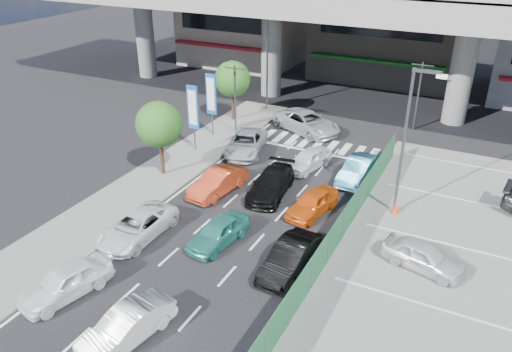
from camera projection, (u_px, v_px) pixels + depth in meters
The scene contains 29 objects.
ground at pixel (229, 234), 25.42m from camera, with size 120.00×120.00×0.00m, color black.
parking_lot at pixel (462, 272), 22.59m from camera, with size 12.00×28.00×0.06m, color slate.
sidewalk_left at pixel (163, 174), 31.39m from camera, with size 4.00×30.00×0.12m, color slate.
fence_run at pixel (336, 236), 23.68m from camera, with size 0.16×22.00×1.80m, color #1F5B33, non-canonical shape.
expressway at pixel (365, 1), 38.97m from camera, with size 64.00×14.00×10.75m.
building_west at pixel (244, 2), 54.35m from camera, with size 12.00×10.90×13.00m.
building_center at pixel (395, 0), 48.28m from camera, with size 14.00×10.90×15.00m.
traffic_light_left at pixel (235, 83), 35.68m from camera, with size 1.60×1.24×5.20m.
traffic_light_right at pixel (420, 79), 36.56m from camera, with size 1.60×1.24×5.20m.
street_lamp_right at pixel (409, 132), 25.16m from camera, with size 1.65×0.22×8.00m.
street_lamp_left at pixel (269, 54), 40.13m from camera, with size 1.65×0.22×8.00m.
signboard_near at pixel (193, 109), 33.29m from camera, with size 0.80×0.14×4.70m.
signboard_far at pixel (211, 96), 35.84m from camera, with size 0.80×0.14×4.70m.
tree_near at pixel (159, 124), 29.88m from camera, with size 2.80×2.80×4.80m.
tree_far at pixel (232, 79), 38.56m from camera, with size 2.80×2.80×4.80m.
van_white_back_left at pixel (66, 282), 20.98m from camera, with size 1.63×4.05×1.38m, color white.
hatch_white_back_mid at pixel (127, 326), 18.70m from camera, with size 1.39×3.98×1.31m, color silver.
sedan_white_mid_left at pixel (137, 226), 24.89m from camera, with size 2.14×4.63×1.29m, color white.
taxi_teal_mid at pixel (218, 232), 24.43m from camera, with size 1.52×3.77×1.28m, color teal.
hatch_black_mid_right at pixel (290, 258), 22.48m from camera, with size 1.46×4.19×1.38m, color black.
taxi_orange_left at pixel (218, 182), 29.04m from camera, with size 1.46×4.19×1.38m, color #B93A1A.
sedan_black_mid at pixel (271, 184), 28.87m from camera, with size 1.90×4.69×1.36m, color black.
taxi_orange_right at pixel (312, 203), 27.00m from camera, with size 1.50×3.74×1.27m, color #DD550F.
wagon_silver_front_left at pixel (246, 143), 34.21m from camera, with size 2.27×4.93×1.37m, color #A6AAAF.
sedan_white_front_mid at pixel (308, 159), 31.98m from camera, with size 1.51×3.75×1.28m, color white.
kei_truck_front_right at pixel (358, 170), 30.51m from camera, with size 1.46×4.19×1.38m, color #4496B9.
crossing_wagon_silver at pixel (307, 122), 37.57m from camera, with size 2.55×5.52×1.53m, color #A0A1A7.
parked_sedan_white at pixel (424, 256), 22.58m from camera, with size 1.52×3.77×1.28m, color silver.
traffic_cone at pixel (395, 208), 26.95m from camera, with size 0.37×0.37×0.71m, color red.
Camera 1 is at (10.83, -18.42, 14.16)m, focal length 35.00 mm.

